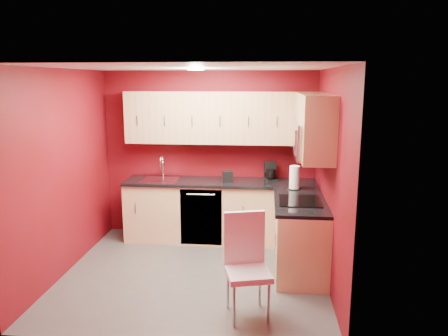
% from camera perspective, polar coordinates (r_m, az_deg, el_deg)
% --- Properties ---
extents(floor, '(3.20, 3.20, 0.00)m').
position_cam_1_polar(floor, '(5.59, -3.88, -13.57)').
color(floor, '#454341').
rests_on(floor, ground).
extents(ceiling, '(3.20, 3.20, 0.00)m').
position_cam_1_polar(ceiling, '(5.07, -4.26, 12.96)').
color(ceiling, white).
rests_on(ceiling, wall_back).
extents(wall_back, '(3.20, 0.00, 3.20)m').
position_cam_1_polar(wall_back, '(6.65, -1.90, 1.80)').
color(wall_back, maroon).
rests_on(wall_back, floor).
extents(wall_front, '(3.20, 0.00, 3.20)m').
position_cam_1_polar(wall_front, '(3.77, -7.90, -5.84)').
color(wall_front, maroon).
rests_on(wall_front, floor).
extents(wall_left, '(0.00, 3.00, 3.00)m').
position_cam_1_polar(wall_left, '(5.68, -20.18, -0.57)').
color(wall_left, maroon).
rests_on(wall_left, floor).
extents(wall_right, '(0.00, 3.00, 3.00)m').
position_cam_1_polar(wall_right, '(5.17, 13.70, -1.31)').
color(wall_right, maroon).
rests_on(wall_right, floor).
extents(base_cabinets_back, '(2.80, 0.60, 0.87)m').
position_cam_1_polar(base_cabinets_back, '(6.52, -0.45, -5.75)').
color(base_cabinets_back, '#EDBD87').
rests_on(base_cabinets_back, floor).
extents(base_cabinets_right, '(0.60, 1.30, 0.87)m').
position_cam_1_polar(base_cabinets_right, '(5.61, 9.88, -8.85)').
color(base_cabinets_right, '#EDBD87').
rests_on(base_cabinets_right, floor).
extents(countertop_back, '(2.80, 0.63, 0.04)m').
position_cam_1_polar(countertop_back, '(6.39, -0.47, -1.89)').
color(countertop_back, black).
rests_on(countertop_back, base_cabinets_back).
extents(countertop_right, '(0.63, 1.27, 0.04)m').
position_cam_1_polar(countertop_right, '(5.45, 9.90, -4.41)').
color(countertop_right, black).
rests_on(countertop_right, base_cabinets_right).
extents(upper_cabinets_back, '(2.80, 0.35, 0.75)m').
position_cam_1_polar(upper_cabinets_back, '(6.38, -0.35, 6.60)').
color(upper_cabinets_back, tan).
rests_on(upper_cabinets_back, wall_back).
extents(upper_cabinets_right, '(0.35, 1.55, 0.75)m').
position_cam_1_polar(upper_cabinets_right, '(5.49, 11.57, 6.24)').
color(upper_cabinets_right, tan).
rests_on(upper_cabinets_right, wall_right).
extents(microwave, '(0.42, 0.76, 0.42)m').
position_cam_1_polar(microwave, '(5.27, 11.39, 3.55)').
color(microwave, silver).
rests_on(microwave, upper_cabinets_right).
extents(cooktop, '(0.50, 0.55, 0.01)m').
position_cam_1_polar(cooktop, '(5.41, 9.88, -4.25)').
color(cooktop, black).
rests_on(cooktop, countertop_right).
extents(sink, '(0.52, 0.42, 0.35)m').
position_cam_1_polar(sink, '(6.55, -8.31, -1.19)').
color(sink, silver).
rests_on(sink, countertop_back).
extents(dishwasher_front, '(0.60, 0.02, 0.82)m').
position_cam_1_polar(dishwasher_front, '(6.28, -3.01, -6.45)').
color(dishwasher_front, black).
rests_on(dishwasher_front, base_cabinets_back).
extents(downlight, '(0.20, 0.20, 0.01)m').
position_cam_1_polar(downlight, '(5.37, -3.70, 12.72)').
color(downlight, white).
rests_on(downlight, ceiling).
extents(coffee_maker, '(0.22, 0.26, 0.28)m').
position_cam_1_polar(coffee_maker, '(6.42, 6.17, -0.45)').
color(coffee_maker, black).
rests_on(coffee_maker, countertop_back).
extents(napkin_holder, '(0.17, 0.17, 0.16)m').
position_cam_1_polar(napkin_holder, '(6.33, 0.47, -1.10)').
color(napkin_holder, black).
rests_on(napkin_holder, countertop_back).
extents(paper_towel, '(0.22, 0.22, 0.32)m').
position_cam_1_polar(paper_towel, '(5.96, 9.19, -1.24)').
color(paper_towel, white).
rests_on(paper_towel, countertop_right).
extents(dining_chair, '(0.52, 0.54, 1.05)m').
position_cam_1_polar(dining_chair, '(4.47, 3.13, -12.84)').
color(dining_chair, silver).
rests_on(dining_chair, floor).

